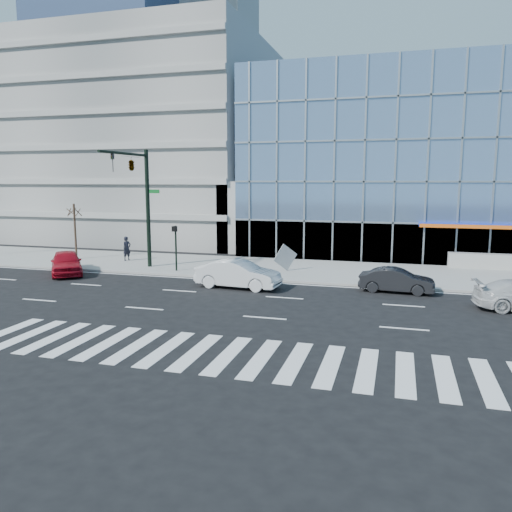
{
  "coord_description": "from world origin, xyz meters",
  "views": [
    {
      "loc": [
        5.6,
        -24.93,
        6.11
      ],
      "look_at": [
        -2.41,
        3.0,
        1.68
      ],
      "focal_mm": 35.0,
      "sensor_mm": 36.0,
      "label": 1
    }
  ],
  "objects_px": {
    "ped_signal_post": "(175,241)",
    "dark_sedan": "(397,280)",
    "traffic_signal": "(136,179)",
    "red_sedan": "(66,262)",
    "tilted_panel": "(285,257)",
    "street_tree_near": "(74,211)",
    "pedestrian": "(127,249)",
    "white_sedan": "(238,274)"
  },
  "relations": [
    {
      "from": "traffic_signal",
      "to": "dark_sedan",
      "type": "distance_m",
      "value": 17.58
    },
    {
      "from": "dark_sedan",
      "to": "white_sedan",
      "type": "bearing_deg",
      "value": 102.56
    },
    {
      "from": "ped_signal_post",
      "to": "tilted_panel",
      "type": "relative_size",
      "value": 2.31
    },
    {
      "from": "red_sedan",
      "to": "traffic_signal",
      "type": "bearing_deg",
      "value": -11.58
    },
    {
      "from": "traffic_signal",
      "to": "street_tree_near",
      "type": "height_order",
      "value": "traffic_signal"
    },
    {
      "from": "street_tree_near",
      "to": "dark_sedan",
      "type": "relative_size",
      "value": 1.05
    },
    {
      "from": "street_tree_near",
      "to": "pedestrian",
      "type": "bearing_deg",
      "value": 4.69
    },
    {
      "from": "white_sedan",
      "to": "tilted_panel",
      "type": "relative_size",
      "value": 3.75
    },
    {
      "from": "traffic_signal",
      "to": "red_sedan",
      "type": "xyz_separation_m",
      "value": [
        -4.18,
        -2.05,
        -5.38
      ]
    },
    {
      "from": "traffic_signal",
      "to": "tilted_panel",
      "type": "height_order",
      "value": "traffic_signal"
    },
    {
      "from": "tilted_panel",
      "to": "pedestrian",
      "type": "bearing_deg",
      "value": 132.6
    },
    {
      "from": "street_tree_near",
      "to": "pedestrian",
      "type": "xyz_separation_m",
      "value": [
        4.16,
        0.34,
        -2.73
      ]
    },
    {
      "from": "ped_signal_post",
      "to": "pedestrian",
      "type": "distance_m",
      "value": 6.17
    },
    {
      "from": "white_sedan",
      "to": "pedestrian",
      "type": "relative_size",
      "value": 2.7
    },
    {
      "from": "ped_signal_post",
      "to": "red_sedan",
      "type": "distance_m",
      "value": 7.23
    },
    {
      "from": "traffic_signal",
      "to": "white_sedan",
      "type": "distance_m",
      "value": 9.97
    },
    {
      "from": "red_sedan",
      "to": "white_sedan",
      "type": "bearing_deg",
      "value": -41.64
    },
    {
      "from": "traffic_signal",
      "to": "white_sedan",
      "type": "relative_size",
      "value": 1.64
    },
    {
      "from": "white_sedan",
      "to": "tilted_panel",
      "type": "distance_m",
      "value": 5.47
    },
    {
      "from": "traffic_signal",
      "to": "tilted_panel",
      "type": "bearing_deg",
      "value": 13.94
    },
    {
      "from": "traffic_signal",
      "to": "ped_signal_post",
      "type": "distance_m",
      "value": 4.75
    },
    {
      "from": "dark_sedan",
      "to": "red_sedan",
      "type": "height_order",
      "value": "red_sedan"
    },
    {
      "from": "traffic_signal",
      "to": "pedestrian",
      "type": "relative_size",
      "value": 4.43
    },
    {
      "from": "traffic_signal",
      "to": "red_sedan",
      "type": "relative_size",
      "value": 1.74
    },
    {
      "from": "traffic_signal",
      "to": "dark_sedan",
      "type": "height_order",
      "value": "traffic_signal"
    },
    {
      "from": "traffic_signal",
      "to": "tilted_panel",
      "type": "xyz_separation_m",
      "value": [
        9.48,
        2.35,
        -5.11
      ]
    },
    {
      "from": "ped_signal_post",
      "to": "red_sedan",
      "type": "height_order",
      "value": "ped_signal_post"
    },
    {
      "from": "white_sedan",
      "to": "dark_sedan",
      "type": "relative_size",
      "value": 1.21
    },
    {
      "from": "ped_signal_post",
      "to": "white_sedan",
      "type": "distance_m",
      "value": 6.44
    },
    {
      "from": "ped_signal_post",
      "to": "dark_sedan",
      "type": "bearing_deg",
      "value": -7.83
    },
    {
      "from": "dark_sedan",
      "to": "pedestrian",
      "type": "xyz_separation_m",
      "value": [
        -19.46,
        4.84,
        0.39
      ]
    },
    {
      "from": "dark_sedan",
      "to": "traffic_signal",
      "type": "bearing_deg",
      "value": 88.61
    },
    {
      "from": "traffic_signal",
      "to": "pedestrian",
      "type": "xyz_separation_m",
      "value": [
        -2.84,
        3.27,
        -5.11
      ]
    },
    {
      "from": "street_tree_near",
      "to": "tilted_panel",
      "type": "height_order",
      "value": "street_tree_near"
    },
    {
      "from": "ped_signal_post",
      "to": "tilted_panel",
      "type": "bearing_deg",
      "value": 15.82
    },
    {
      "from": "pedestrian",
      "to": "tilted_panel",
      "type": "xyz_separation_m",
      "value": [
        12.32,
        -0.92,
        0.0
      ]
    },
    {
      "from": "traffic_signal",
      "to": "red_sedan",
      "type": "height_order",
      "value": "traffic_signal"
    },
    {
      "from": "dark_sedan",
      "to": "ped_signal_post",
      "type": "bearing_deg",
      "value": 86.17
    },
    {
      "from": "ped_signal_post",
      "to": "tilted_panel",
      "type": "distance_m",
      "value": 7.34
    },
    {
      "from": "street_tree_near",
      "to": "white_sedan",
      "type": "distance_m",
      "value": 16.26
    },
    {
      "from": "traffic_signal",
      "to": "pedestrian",
      "type": "distance_m",
      "value": 6.7
    },
    {
      "from": "traffic_signal",
      "to": "red_sedan",
      "type": "bearing_deg",
      "value": -153.88
    }
  ]
}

